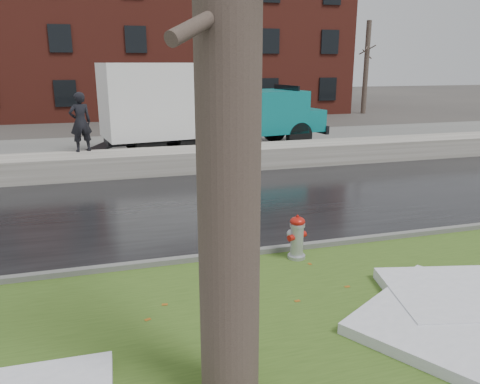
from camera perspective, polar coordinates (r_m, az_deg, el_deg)
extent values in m
plane|color=#47423D|center=(8.22, 2.65, -10.56)|extent=(120.00, 120.00, 0.00)
cube|color=#354F1A|center=(7.18, 5.95, -14.59)|extent=(60.00, 4.50, 0.04)
cube|color=black|center=(12.28, -4.07, -1.58)|extent=(60.00, 7.00, 0.03)
cube|color=slate|center=(20.45, -9.11, 5.17)|extent=(60.00, 9.00, 0.03)
cube|color=slate|center=(9.06, 0.62, -7.51)|extent=(60.00, 0.15, 0.14)
cube|color=#B7B1A7|center=(16.20, -7.23, 3.84)|extent=(60.00, 1.60, 0.75)
cube|color=maroon|center=(37.28, -9.72, 17.41)|extent=(26.00, 12.00, 10.00)
cylinder|color=brown|center=(33.19, -22.98, 13.68)|extent=(0.36, 0.36, 6.50)
cylinder|color=brown|center=(33.19, -23.16, 15.31)|extent=(0.84, 1.62, 0.73)
cylinder|color=brown|center=(33.22, -23.33, 16.86)|extent=(1.08, 1.26, 0.66)
cylinder|color=brown|center=(33.18, -23.04, 14.28)|extent=(1.40, 0.61, 0.63)
cylinder|color=brown|center=(36.04, 15.12, 14.40)|extent=(0.36, 0.36, 6.50)
cylinder|color=brown|center=(36.05, 15.23, 15.91)|extent=(0.84, 1.62, 0.73)
cylinder|color=brown|center=(36.07, 15.33, 17.33)|extent=(1.08, 1.26, 0.66)
cylinder|color=brown|center=(36.04, 15.16, 14.95)|extent=(1.40, 0.61, 0.63)
cylinder|color=#A7AAAF|center=(8.87, 6.95, -5.80)|extent=(0.31, 0.31, 0.73)
ellipsoid|color=#A9150D|center=(8.75, 7.03, -3.57)|extent=(0.37, 0.37, 0.17)
cylinder|color=#A9150D|center=(8.72, 7.05, -2.98)|extent=(0.07, 0.07, 0.05)
cylinder|color=#A9150D|center=(8.75, 6.25, -5.58)|extent=(0.14, 0.15, 0.11)
cylinder|color=#A9150D|center=(8.95, 7.67, -5.14)|extent=(0.14, 0.15, 0.11)
cylinder|color=#A7AAAF|center=(8.95, 6.29, -5.09)|extent=(0.17, 0.15, 0.15)
cylinder|color=brown|center=(4.42, -1.51, 19.98)|extent=(0.82, 0.82, 7.83)
cylinder|color=brown|center=(4.43, -1.52, 21.42)|extent=(1.30, 1.19, 0.70)
cube|color=black|center=(19.72, -3.89, 6.90)|extent=(8.43, 2.32, 0.23)
cube|color=white|center=(19.11, -7.85, 11.10)|extent=(5.98, 3.45, 2.82)
cube|color=#0E7D7F|center=(20.86, 3.84, 9.84)|extent=(2.76, 2.85, 1.78)
cube|color=#0E7D7F|center=(21.67, 7.38, 8.84)|extent=(1.59, 2.47, 0.94)
cube|color=black|center=(21.17, 5.64, 11.58)|extent=(0.40, 2.08, 0.94)
cube|color=black|center=(18.62, -17.86, 4.62)|extent=(1.96, 1.52, 0.70)
cylinder|color=black|center=(20.43, 7.22, 6.82)|extent=(1.19, 0.49, 1.15)
cylinder|color=black|center=(22.30, 4.21, 7.62)|extent=(1.19, 0.49, 1.15)
cylinder|color=black|center=(18.36, -5.70, 5.90)|extent=(1.19, 0.49, 1.15)
cylinder|color=black|center=(20.42, -7.77, 6.80)|extent=(1.19, 0.49, 1.15)
cylinder|color=black|center=(17.89, -10.78, 5.45)|extent=(1.19, 0.49, 1.15)
cylinder|color=black|center=(20.00, -12.37, 6.40)|extent=(1.19, 0.49, 1.15)
imported|color=black|center=(16.42, -18.88, 8.08)|extent=(0.82, 0.67, 1.95)
cube|color=silver|center=(7.46, 24.01, -13.86)|extent=(3.26, 3.05, 0.16)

